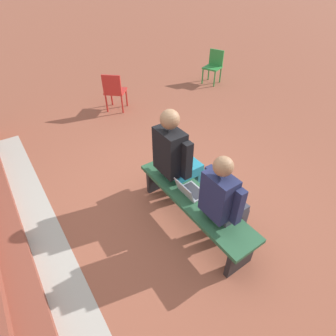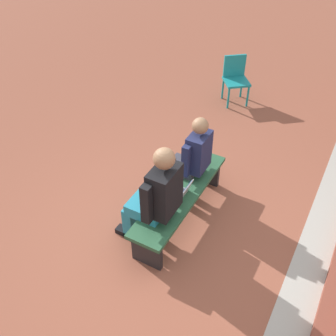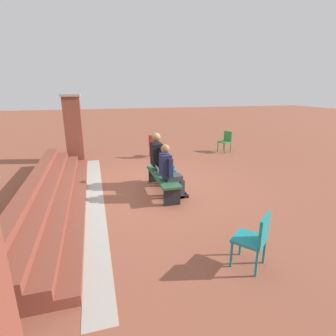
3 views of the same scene
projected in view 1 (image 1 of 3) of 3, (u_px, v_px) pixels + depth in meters
ground_plane at (170, 207)px, 3.65m from camera, size 60.00×60.00×0.00m
concrete_strip at (68, 292)px, 2.71m from camera, size 7.25×0.40×0.01m
bench at (194, 203)px, 3.22m from camera, size 1.80×0.44×0.45m
person_student at (224, 200)px, 2.78m from camera, size 0.51×0.65×1.30m
person_adult at (177, 157)px, 3.31m from camera, size 0.59×0.75×1.43m
laptop at (190, 191)px, 3.18m from camera, size 0.32×0.29×0.21m
plastic_chair_near_bench_left at (114, 90)px, 5.70m from camera, size 0.59×0.59×0.84m
plastic_chair_far_left at (214, 65)px, 7.07m from camera, size 0.54×0.54×0.84m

